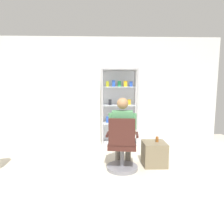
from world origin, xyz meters
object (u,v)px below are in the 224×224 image
(display_cabinet_main, at_px, (119,106))
(office_chair, at_px, (122,149))
(storage_crate, at_px, (154,153))
(tea_glass, at_px, (157,139))
(seated_shopkeeper, at_px, (123,129))

(display_cabinet_main, relative_size, office_chair, 1.98)
(office_chair, height_order, storage_crate, office_chair)
(storage_crate, distance_m, tea_glass, 0.28)
(seated_shopkeeper, xyz_separation_m, storage_crate, (0.61, 0.07, -0.49))
(office_chair, distance_m, storage_crate, 0.69)
(seated_shopkeeper, relative_size, tea_glass, 13.14)
(seated_shopkeeper, xyz_separation_m, tea_glass, (0.66, 0.09, -0.22))
(display_cabinet_main, bearing_deg, storage_crate, -68.49)
(office_chair, relative_size, seated_shopkeeper, 0.74)
(seated_shopkeeper, height_order, storage_crate, seated_shopkeeper)
(storage_crate, bearing_deg, display_cabinet_main, 111.51)
(display_cabinet_main, height_order, tea_glass, display_cabinet_main)
(display_cabinet_main, height_order, storage_crate, display_cabinet_main)
(tea_glass, bearing_deg, storage_crate, -155.47)
(display_cabinet_main, xyz_separation_m, storage_crate, (0.56, -1.43, -0.74))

